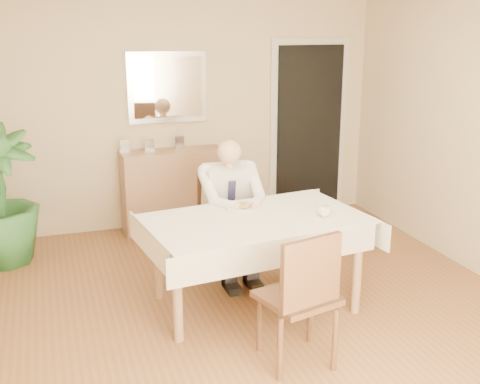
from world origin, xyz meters
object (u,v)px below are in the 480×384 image
object	(u,v)px
coffee_mug	(324,211)
sideboard	(173,190)
seated_man	(233,204)
dining_table	(255,228)
chair_far	(224,213)
chair_near	(303,292)

from	to	relation	value
coffee_mug	sideboard	size ratio (longest dim) A/B	0.10
seated_man	coffee_mug	world-z (taller)	seated_man
dining_table	sideboard	xyz separation A→B (m)	(-0.22, 2.06, -0.22)
chair_far	coffee_mug	size ratio (longest dim) A/B	8.26
seated_man	coffee_mug	xyz separation A→B (m)	(0.53, -0.72, 0.11)
chair_near	sideboard	xyz separation A→B (m)	(-0.21, 3.01, -0.10)
dining_table	seated_man	bearing A→B (deg)	82.54
chair_near	coffee_mug	xyz separation A→B (m)	(0.54, 0.83, 0.25)
coffee_mug	sideboard	bearing A→B (deg)	109.08
dining_table	coffee_mug	distance (m)	0.56
dining_table	chair_far	xyz separation A→B (m)	(0.00, 0.88, -0.16)
seated_man	sideboard	distance (m)	1.50
sideboard	dining_table	bearing A→B (deg)	-85.77
dining_table	sideboard	distance (m)	2.08
chair_far	dining_table	bearing A→B (deg)	-89.21
chair_near	seated_man	bearing A→B (deg)	74.67
sideboard	chair_near	bearing A→B (deg)	-88.01
dining_table	seated_man	world-z (taller)	seated_man
chair_far	coffee_mug	xyz separation A→B (m)	(0.53, -1.01, 0.28)
dining_table	coffee_mug	bearing A→B (deg)	-20.93
chair_far	sideboard	world-z (taller)	chair_far
chair_far	coffee_mug	world-z (taller)	chair_far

